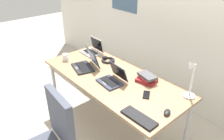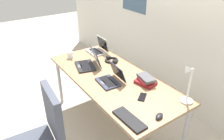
{
  "view_description": "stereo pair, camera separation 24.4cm",
  "coord_description": "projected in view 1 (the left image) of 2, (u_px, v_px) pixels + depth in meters",
  "views": [
    {
      "loc": [
        1.62,
        -1.41,
        1.98
      ],
      "look_at": [
        0.0,
        0.0,
        0.82
      ],
      "focal_mm": 34.54,
      "sensor_mm": 36.0,
      "label": 1
    },
    {
      "loc": [
        1.77,
        -1.22,
        1.98
      ],
      "look_at": [
        0.0,
        0.0,
        0.82
      ],
      "focal_mm": 34.54,
      "sensor_mm": 36.0,
      "label": 2
    }
  ],
  "objects": [
    {
      "name": "ground_plane",
      "position": [
        112.0,
        125.0,
        2.83
      ],
      "size": [
        12.0,
        12.0,
        0.0
      ],
      "primitive_type": "plane",
      "color": "#B7AD9E"
    },
    {
      "name": "wall_back",
      "position": [
        175.0,
        12.0,
        2.85
      ],
      "size": [
        6.0,
        0.13,
        2.6
      ],
      "color": "silver",
      "rests_on": "ground_plane"
    },
    {
      "name": "desk",
      "position": [
        112.0,
        80.0,
        2.5
      ],
      "size": [
        1.8,
        0.8,
        0.74
      ],
      "color": "#9E7A56",
      "rests_on": "ground_plane"
    },
    {
      "name": "desk_lamp",
      "position": [
        190.0,
        80.0,
        2.01
      ],
      "size": [
        0.12,
        0.18,
        0.4
      ],
      "color": "white",
      "rests_on": "desk"
    },
    {
      "name": "laptop_mid_desk",
      "position": [
        112.0,
        79.0,
        2.34
      ],
      "size": [
        0.29,
        0.27,
        0.19
      ],
      "color": "#33384C",
      "rests_on": "desk"
    },
    {
      "name": "laptop_far_corner",
      "position": [
        92.0,
        50.0,
        3.04
      ],
      "size": [
        0.29,
        0.25,
        0.21
      ],
      "color": "#B7BABC",
      "rests_on": "desk"
    },
    {
      "name": "laptop_front_right",
      "position": [
        86.0,
        64.0,
        2.64
      ],
      "size": [
        0.37,
        0.35,
        0.22
      ],
      "color": "#232326",
      "rests_on": "desk"
    },
    {
      "name": "external_keyboard",
      "position": [
        139.0,
        118.0,
        1.83
      ],
      "size": [
        0.33,
        0.13,
        0.02
      ],
      "primitive_type": "cube",
      "rotation": [
        0.0,
        0.0,
        0.03
      ],
      "color": "black",
      "rests_on": "desk"
    },
    {
      "name": "computer_mouse",
      "position": [
        167.0,
        112.0,
        1.88
      ],
      "size": [
        0.09,
        0.11,
        0.03
      ],
      "primitive_type": "ellipsoid",
      "rotation": [
        0.0,
        0.0,
        0.38
      ],
      "color": "black",
      "rests_on": "desk"
    },
    {
      "name": "cell_phone",
      "position": [
        146.0,
        95.0,
        2.14
      ],
      "size": [
        0.13,
        0.15,
        0.01
      ],
      "primitive_type": "cube",
      "rotation": [
        0.0,
        0.0,
        0.64
      ],
      "color": "black",
      "rests_on": "desk"
    },
    {
      "name": "headphones",
      "position": [
        108.0,
        60.0,
        2.82
      ],
      "size": [
        0.21,
        0.18,
        0.04
      ],
      "color": "black",
      "rests_on": "desk"
    },
    {
      "name": "book_stack",
      "position": [
        147.0,
        78.0,
        2.35
      ],
      "size": [
        0.24,
        0.19,
        0.09
      ],
      "color": "maroon",
      "rests_on": "desk"
    },
    {
      "name": "coffee_mug",
      "position": [
        66.0,
        57.0,
        2.83
      ],
      "size": [
        0.11,
        0.08,
        0.09
      ],
      "color": "white",
      "rests_on": "desk"
    }
  ]
}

